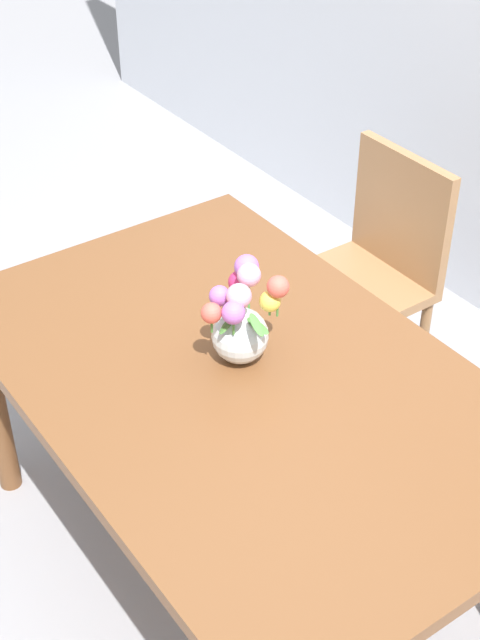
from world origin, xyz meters
TOP-DOWN VIEW (x-y plane):
  - ground_plane at (0.00, 0.00)m, footprint 12.00×12.00m
  - dining_table at (0.00, 0.00)m, footprint 1.58×1.00m
  - chair_left at (-0.43, 0.84)m, footprint 0.42×0.42m
  - flower_vase at (-0.06, 0.04)m, footprint 0.23×0.22m

SIDE VIEW (x-z plane):
  - ground_plane at x=0.00m, z-range 0.00..0.00m
  - chair_left at x=-0.43m, z-range 0.07..0.97m
  - dining_table at x=0.00m, z-range 0.28..1.02m
  - flower_vase at x=-0.06m, z-range 0.73..0.99m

